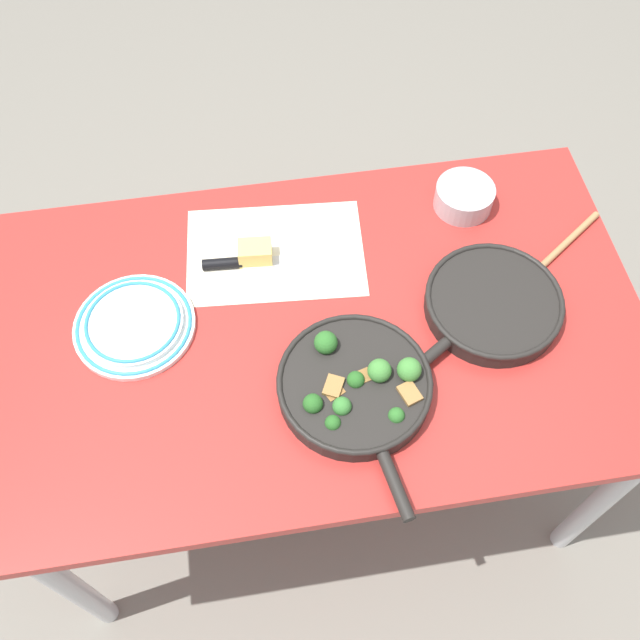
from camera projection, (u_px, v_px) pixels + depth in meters
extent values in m
plane|color=slate|center=(320.00, 454.00, 2.08)|extent=(14.00, 14.00, 0.00)
cube|color=#B72D28|center=(320.00, 329.00, 1.47)|extent=(1.34, 0.81, 0.03)
cylinder|color=#BCBCC1|center=(514.00, 263.00, 2.01)|extent=(0.05, 0.05, 0.70)
cylinder|color=#BCBCC1|center=(75.00, 321.00, 1.91)|extent=(0.05, 0.05, 0.70)
cylinder|color=#BCBCC1|center=(602.00, 499.00, 1.66)|extent=(0.05, 0.05, 0.70)
cylinder|color=#BCBCC1|center=(69.00, 585.00, 1.56)|extent=(0.05, 0.05, 0.70)
cylinder|color=black|center=(354.00, 386.00, 1.37)|extent=(0.30, 0.30, 0.04)
torus|color=black|center=(355.00, 381.00, 1.35)|extent=(0.30, 0.30, 0.01)
cylinder|color=black|center=(396.00, 486.00, 1.25)|extent=(0.05, 0.13, 0.02)
cylinder|color=#205218|center=(313.00, 409.00, 1.34)|extent=(0.01, 0.01, 0.02)
sphere|color=#286023|center=(313.00, 404.00, 1.32)|extent=(0.04, 0.04, 0.04)
cylinder|color=#245B1C|center=(325.00, 350.00, 1.40)|extent=(0.02, 0.02, 0.03)
sphere|color=#2D6B28|center=(325.00, 343.00, 1.38)|extent=(0.05, 0.05, 0.05)
cylinder|color=#205218|center=(333.00, 427.00, 1.32)|extent=(0.01, 0.01, 0.02)
sphere|color=#286023|center=(333.00, 423.00, 1.31)|extent=(0.03, 0.03, 0.03)
cylinder|color=#205218|center=(355.00, 385.00, 1.37)|extent=(0.01, 0.01, 0.02)
sphere|color=#286023|center=(356.00, 380.00, 1.35)|extent=(0.03, 0.03, 0.03)
cylinder|color=#357027|center=(378.00, 378.00, 1.37)|extent=(0.02, 0.02, 0.03)
sphere|color=#428438|center=(379.00, 371.00, 1.35)|extent=(0.05, 0.05, 0.05)
cylinder|color=#2C6823|center=(342.00, 411.00, 1.34)|extent=(0.01, 0.01, 0.02)
sphere|color=#387A33|center=(342.00, 406.00, 1.32)|extent=(0.04, 0.04, 0.04)
cylinder|color=#245B1C|center=(395.00, 420.00, 1.33)|extent=(0.01, 0.01, 0.02)
sphere|color=#2D6B28|center=(396.00, 416.00, 1.31)|extent=(0.03, 0.03, 0.03)
cylinder|color=#357027|center=(408.00, 377.00, 1.37)|extent=(0.02, 0.02, 0.03)
sphere|color=#428438|center=(409.00, 370.00, 1.35)|extent=(0.05, 0.05, 0.05)
cube|color=#9E703D|center=(335.00, 389.00, 1.35)|extent=(0.05, 0.05, 0.04)
cube|color=#9E703D|center=(409.00, 396.00, 1.34)|extent=(0.05, 0.05, 0.04)
cube|color=olive|center=(332.00, 395.00, 1.35)|extent=(0.04, 0.04, 0.03)
cube|color=olive|center=(361.00, 380.00, 1.36)|extent=(0.04, 0.04, 0.03)
cylinder|color=black|center=(493.00, 304.00, 1.46)|extent=(0.28, 0.28, 0.04)
torus|color=black|center=(495.00, 299.00, 1.45)|extent=(0.28, 0.28, 0.01)
cylinder|color=black|center=(427.00, 359.00, 1.39)|extent=(0.11, 0.08, 0.02)
cylinder|color=#E5CC60|center=(493.00, 304.00, 1.46)|extent=(0.23, 0.23, 0.02)
cylinder|color=#A87A4C|center=(557.00, 252.00, 1.55)|extent=(0.25, 0.19, 0.02)
ellipsoid|color=#A87A4C|center=(508.00, 298.00, 1.48)|extent=(0.08, 0.07, 0.02)
cube|color=silver|center=(275.00, 252.00, 1.56)|extent=(0.40, 0.29, 0.00)
cube|color=silver|center=(277.00, 262.00, 1.54)|extent=(0.15, 0.04, 0.01)
cylinder|color=black|center=(222.00, 263.00, 1.53)|extent=(0.09, 0.03, 0.02)
cube|color=#EACC66|center=(255.00, 253.00, 1.53)|extent=(0.08, 0.06, 0.05)
cylinder|color=white|center=(135.00, 326.00, 1.45)|extent=(0.25, 0.25, 0.01)
torus|color=teal|center=(134.00, 324.00, 1.45)|extent=(0.24, 0.24, 0.01)
cylinder|color=white|center=(133.00, 323.00, 1.44)|extent=(0.20, 0.20, 0.01)
torus|color=teal|center=(133.00, 321.00, 1.44)|extent=(0.19, 0.19, 0.01)
cylinder|color=#B7B7BC|center=(464.00, 197.00, 1.60)|extent=(0.13, 0.13, 0.06)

